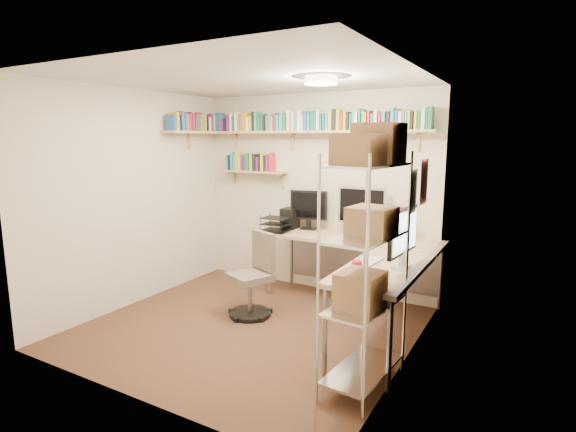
% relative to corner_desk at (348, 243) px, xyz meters
% --- Properties ---
extents(ground, '(3.20, 3.20, 0.00)m').
position_rel_corner_desk_xyz_m(ground, '(-0.70, -0.95, -0.79)').
color(ground, '#3F2E1B').
rests_on(ground, ground).
extents(room_shell, '(3.24, 3.04, 2.52)m').
position_rel_corner_desk_xyz_m(room_shell, '(-0.70, -0.95, 0.76)').
color(room_shell, beige).
rests_on(room_shell, ground).
extents(wall_shelves, '(3.12, 1.09, 0.80)m').
position_rel_corner_desk_xyz_m(wall_shelves, '(-1.13, 0.35, 1.24)').
color(wall_shelves, tan).
rests_on(wall_shelves, ground).
extents(corner_desk, '(2.13, 2.07, 1.38)m').
position_rel_corner_desk_xyz_m(corner_desk, '(0.00, 0.00, 0.00)').
color(corner_desk, tan).
rests_on(corner_desk, ground).
extents(office_chair, '(0.54, 0.54, 0.93)m').
position_rel_corner_desk_xyz_m(office_chair, '(-0.85, -0.64, -0.40)').
color(office_chair, black).
rests_on(office_chair, ground).
extents(wire_rack, '(0.46, 0.83, 2.06)m').
position_rel_corner_desk_xyz_m(wire_rack, '(0.72, -1.43, 0.57)').
color(wire_rack, silver).
rests_on(wire_rack, ground).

